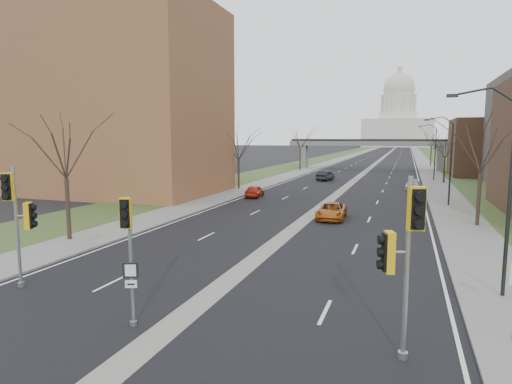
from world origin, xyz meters
The scene contains 27 objects.
ground centered at (0.00, 0.00, 0.00)m, with size 700.00×700.00×0.00m, color black.
road_surface centered at (0.00, 150.00, 0.01)m, with size 20.00×600.00×0.01m, color black.
median_strip centered at (0.00, 150.00, 0.00)m, with size 1.20×600.00×0.02m, color gray.
sidewalk_right centered at (12.00, 150.00, 0.06)m, with size 4.00×600.00×0.12m, color gray.
sidewalk_left centered at (-12.00, 150.00, 0.06)m, with size 4.00×600.00×0.12m, color gray.
grass_verge_right centered at (18.00, 150.00, 0.05)m, with size 8.00×600.00×0.10m, color #304A22.
grass_verge_left centered at (-18.00, 150.00, 0.05)m, with size 8.00×600.00×0.10m, color #304A22.
apartment_building centered at (-26.00, 30.00, 11.00)m, with size 25.00×16.00×22.00m, color #925C3A.
commercial_block_far centered at (22.00, 70.00, 5.00)m, with size 14.00×14.00×10.00m, color #493022.
pedestrian_bridge centered at (0.00, 80.00, 4.84)m, with size 34.00×3.00×6.45m.
capitol centered at (0.00, 320.00, 18.60)m, with size 48.00×42.00×55.75m.
streetlight_near centered at (10.99, 6.00, 6.95)m, with size 2.61×0.20×8.70m.
streetlight_mid centered at (10.99, 32.00, 6.95)m, with size 2.61×0.20×8.70m.
streetlight_far centered at (10.99, 58.00, 6.95)m, with size 2.61×0.20×8.70m.
tree_left_a centered at (-13.00, 8.00, 6.64)m, with size 7.20×7.20×9.40m.
tree_left_b centered at (-13.00, 38.00, 6.23)m, with size 6.75×6.75×8.81m.
tree_left_c centered at (-13.00, 72.00, 7.04)m, with size 7.65×7.65×9.99m.
tree_right_a centered at (13.00, 22.00, 6.64)m, with size 7.20×7.20×9.40m.
tree_right_b centered at (13.00, 55.00, 5.82)m, with size 6.30×6.30×8.22m.
tree_right_c centered at (13.00, 95.00, 7.04)m, with size 7.65×7.65×9.99m.
signal_pole_left centered at (-8.31, 0.16, 3.60)m, with size 0.92×1.26×5.50m.
signal_pole_median centered at (-1.20, -1.74, 3.32)m, with size 0.68×0.80×4.76m.
signal_pole_right centered at (7.76, -0.94, 3.69)m, with size 1.25×0.94×5.63m.
car_left_near centered at (-8.57, 31.82, 0.69)m, with size 1.62×4.04×1.38m, color #B52914.
car_left_far centered at (-4.32, 53.31, 0.78)m, with size 1.64×4.71×1.55m, color black.
car_right_near centered at (2.00, 21.35, 0.67)m, with size 2.23×4.84×1.35m, color #AA5112.
car_right_mid centered at (8.61, 45.21, 0.64)m, with size 1.78×4.38×1.27m, color #A9AAB0.
Camera 1 is at (7.76, -13.84, 6.74)m, focal length 30.00 mm.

